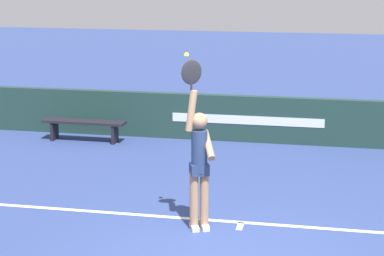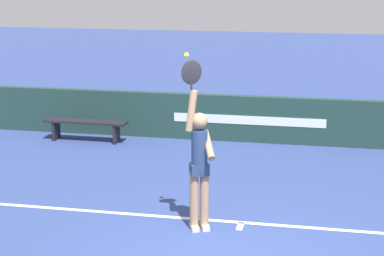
# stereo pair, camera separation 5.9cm
# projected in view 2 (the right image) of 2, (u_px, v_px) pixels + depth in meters

# --- Properties ---
(back_wall) EXTENTS (17.03, 0.20, 0.98)m
(back_wall) POSITION_uv_depth(u_px,v_px,m) (273.00, 120.00, 14.37)
(back_wall) COLOR #1C3630
(back_wall) RESTS_ON ground
(tennis_player) EXTENTS (0.52, 0.48, 2.44)m
(tennis_player) POSITION_uv_depth(u_px,v_px,m) (199.00, 161.00, 9.55)
(tennis_player) COLOR #9E7958
(tennis_player) RESTS_ON ground
(tennis_ball) EXTENTS (0.07, 0.07, 0.07)m
(tennis_ball) POSITION_uv_depth(u_px,v_px,m) (187.00, 55.00, 9.22)
(tennis_ball) COLOR #C4DC35
(courtside_bench_near) EXTENTS (1.79, 0.38, 0.45)m
(courtside_bench_near) POSITION_uv_depth(u_px,v_px,m) (86.00, 125.00, 14.53)
(courtside_bench_near) COLOR black
(courtside_bench_near) RESTS_ON ground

